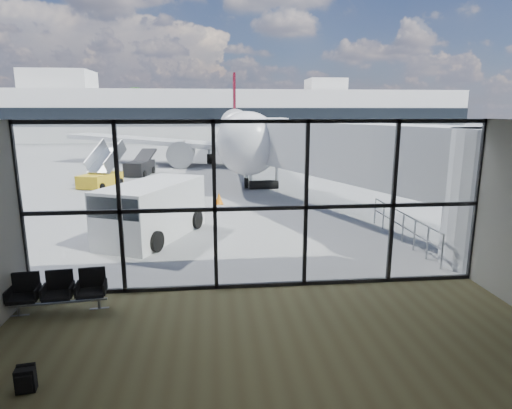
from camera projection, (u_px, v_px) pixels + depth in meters
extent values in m
plane|color=slate|center=(222.00, 152.00, 50.54)|extent=(220.00, 220.00, 0.00)
cube|color=brown|center=(285.00, 374.00, 7.78)|extent=(12.00, 8.00, 0.01)
cube|color=silver|center=(289.00, 123.00, 6.82)|extent=(12.00, 8.00, 0.02)
cube|color=white|center=(261.00, 206.00, 11.19)|extent=(12.00, 0.04, 4.50)
cube|color=black|center=(261.00, 285.00, 11.65)|extent=(12.00, 0.12, 0.10)
cube|color=black|center=(261.00, 208.00, 11.20)|extent=(12.00, 0.12, 0.10)
cube|color=black|center=(261.00, 121.00, 10.72)|extent=(12.00, 0.12, 0.10)
cube|color=black|center=(20.00, 212.00, 10.58)|extent=(0.10, 0.12, 4.50)
cube|color=black|center=(120.00, 210.00, 10.83)|extent=(0.10, 0.12, 4.50)
cube|color=black|center=(215.00, 208.00, 11.07)|extent=(0.10, 0.12, 4.50)
cube|color=black|center=(306.00, 205.00, 11.31)|extent=(0.10, 0.12, 4.50)
cube|color=black|center=(393.00, 203.00, 11.55)|extent=(0.10, 0.12, 4.50)
cube|color=black|center=(477.00, 202.00, 11.79)|extent=(0.10, 0.12, 4.50)
cylinder|color=#AEB0B4|center=(493.00, 199.00, 12.91)|extent=(2.80, 2.80, 4.20)
cube|color=#AEB0B4|center=(341.00, 150.00, 19.26)|extent=(7.45, 14.81, 2.40)
cube|color=#AEB0B4|center=(264.00, 140.00, 25.79)|extent=(2.60, 2.20, 2.60)
cylinder|color=gray|center=(251.00, 175.00, 26.16)|extent=(0.20, 0.20, 1.80)
cylinder|color=gray|center=(277.00, 174.00, 26.32)|extent=(0.20, 0.20, 1.80)
cylinder|color=black|center=(264.00, 185.00, 26.38)|extent=(1.80, 0.56, 0.56)
cylinder|color=gray|center=(442.00, 252.00, 12.89)|extent=(0.06, 0.06, 1.10)
cylinder|color=gray|center=(427.00, 243.00, 13.76)|extent=(0.06, 0.06, 1.10)
cylinder|color=gray|center=(414.00, 235.00, 14.64)|extent=(0.06, 0.06, 1.10)
cylinder|color=gray|center=(403.00, 228.00, 15.51)|extent=(0.06, 0.06, 1.10)
cylinder|color=gray|center=(393.00, 222.00, 16.38)|extent=(0.06, 0.06, 1.10)
cylinder|color=gray|center=(383.00, 216.00, 17.26)|extent=(0.06, 0.06, 1.10)
cylinder|color=gray|center=(375.00, 211.00, 18.13)|extent=(0.06, 0.06, 1.10)
cylinder|color=gray|center=(404.00, 214.00, 15.40)|extent=(0.06, 5.40, 0.06)
cylinder|color=gray|center=(403.00, 226.00, 15.50)|extent=(0.06, 5.40, 0.06)
cube|color=#B7B7B2|center=(219.00, 116.00, 71.06)|extent=(80.00, 12.00, 8.00)
cube|color=black|center=(219.00, 116.00, 65.14)|extent=(80.00, 0.20, 2.40)
cube|color=#B7B7B2|center=(59.00, 80.00, 67.39)|extent=(10.00, 8.00, 3.00)
cube|color=#B7B7B2|center=(325.00, 85.00, 71.80)|extent=(6.00, 6.00, 2.00)
cylinder|color=#382619|center=(2.00, 129.00, 77.41)|extent=(0.50, 0.50, 3.06)
sphere|color=black|center=(0.00, 108.00, 76.61)|extent=(5.61, 5.61, 5.61)
cylinder|color=#382619|center=(37.00, 128.00, 77.97)|extent=(0.50, 0.50, 3.42)
sphere|color=black|center=(34.00, 104.00, 77.08)|extent=(6.27, 6.27, 6.27)
cylinder|color=#382619|center=(71.00, 130.00, 78.65)|extent=(0.50, 0.50, 2.70)
sphere|color=black|center=(69.00, 111.00, 77.94)|extent=(4.95, 4.95, 4.95)
cylinder|color=#382619|center=(104.00, 129.00, 79.21)|extent=(0.50, 0.50, 3.06)
sphere|color=black|center=(103.00, 108.00, 78.41)|extent=(5.61, 5.61, 5.61)
cylinder|color=#382619|center=(137.00, 128.00, 79.77)|extent=(0.50, 0.50, 3.42)
sphere|color=black|center=(136.00, 105.00, 78.88)|extent=(6.27, 6.27, 6.27)
cube|color=gray|center=(59.00, 303.00, 10.13)|extent=(2.19, 0.31, 0.04)
cube|color=black|center=(24.00, 298.00, 9.94)|extent=(0.68, 0.64, 0.08)
cube|color=black|center=(26.00, 283.00, 10.15)|extent=(0.62, 0.14, 0.55)
cube|color=black|center=(58.00, 295.00, 10.09)|extent=(0.68, 0.64, 0.08)
cube|color=black|center=(60.00, 280.00, 10.30)|extent=(0.62, 0.14, 0.55)
cube|color=black|center=(92.00, 292.00, 10.24)|extent=(0.68, 0.64, 0.08)
cube|color=black|center=(93.00, 278.00, 10.45)|extent=(0.62, 0.14, 0.55)
cylinder|color=gray|center=(18.00, 311.00, 9.97)|extent=(0.06, 0.06, 0.25)
cylinder|color=gray|center=(99.00, 304.00, 10.34)|extent=(0.06, 0.06, 0.25)
cube|color=black|center=(26.00, 380.00, 7.26)|extent=(0.34, 0.24, 0.43)
cube|color=black|center=(24.00, 384.00, 7.15)|extent=(0.26, 0.09, 0.29)
cylinder|color=black|center=(26.00, 366.00, 7.31)|extent=(0.30, 0.12, 0.08)
cylinder|color=silver|center=(239.00, 132.00, 38.25)|extent=(4.44, 29.13, 3.58)
sphere|color=silver|center=(248.00, 144.00, 24.11)|extent=(3.58, 3.58, 3.58)
cone|color=silver|center=(235.00, 123.00, 54.69)|extent=(3.75, 5.91, 3.58)
cube|color=black|center=(247.00, 134.00, 24.57)|extent=(2.16, 1.22, 0.48)
cube|color=silver|center=(148.00, 141.00, 38.78)|extent=(14.78, 7.99, 1.15)
cylinder|color=black|center=(182.00, 153.00, 37.33)|extent=(2.13, 3.35, 2.03)
cube|color=silver|center=(210.00, 123.00, 53.98)|extent=(5.58, 2.95, 0.17)
cube|color=silver|center=(327.00, 140.00, 39.96)|extent=(14.86, 7.23, 1.15)
cylinder|color=black|center=(296.00, 152.00, 38.05)|extent=(2.13, 3.35, 2.03)
cube|color=silver|center=(259.00, 122.00, 54.42)|extent=(5.55, 2.67, 0.17)
cube|color=#4C0A16|center=(234.00, 98.00, 54.01)|extent=(0.40, 3.68, 5.81)
cylinder|color=gray|center=(246.00, 177.00, 26.47)|extent=(0.19, 0.19, 1.35)
cylinder|color=black|center=(246.00, 183.00, 26.54)|extent=(0.26, 0.68, 0.68)
cylinder|color=black|center=(210.00, 159.00, 39.06)|extent=(0.46, 0.94, 0.93)
cylinder|color=black|center=(268.00, 158.00, 39.44)|extent=(0.46, 0.94, 0.93)
cube|color=silver|center=(153.00, 210.00, 16.16)|extent=(3.85, 5.21, 2.08)
cube|color=black|center=(124.00, 205.00, 14.40)|extent=(2.31, 1.94, 0.73)
cylinder|color=black|center=(105.00, 236.00, 15.17)|extent=(0.53, 0.77, 0.73)
cylinder|color=black|center=(156.00, 241.00, 14.54)|extent=(0.53, 0.77, 0.73)
cylinder|color=black|center=(152.00, 216.00, 18.06)|extent=(0.53, 0.77, 0.73)
cylinder|color=black|center=(196.00, 220.00, 17.43)|extent=(0.53, 0.77, 0.73)
cube|color=black|center=(140.00, 168.00, 31.97)|extent=(1.94, 3.19, 0.99)
cube|color=black|center=(145.00, 156.00, 32.97)|extent=(1.65, 2.66, 1.02)
cylinder|color=black|center=(126.00, 174.00, 31.14)|extent=(0.29, 0.52, 0.50)
cylinder|color=black|center=(144.00, 174.00, 31.01)|extent=(0.29, 0.52, 0.50)
cylinder|color=black|center=(136.00, 170.00, 33.06)|extent=(0.29, 0.52, 0.50)
cylinder|color=black|center=(153.00, 170.00, 32.94)|extent=(0.29, 0.52, 0.50)
cube|color=gold|center=(100.00, 180.00, 27.00)|extent=(2.48, 3.15, 0.79)
cube|color=gray|center=(106.00, 161.00, 27.50)|extent=(2.11, 2.59, 1.46)
cylinder|color=black|center=(80.00, 185.00, 26.33)|extent=(0.34, 0.48, 0.43)
cylinder|color=black|center=(102.00, 187.00, 25.91)|extent=(0.34, 0.48, 0.43)
cylinder|color=black|center=(99.00, 181.00, 28.19)|extent=(0.34, 0.48, 0.43)
cylinder|color=black|center=(120.00, 182.00, 27.77)|extent=(0.34, 0.48, 0.43)
cube|color=#F0350C|center=(191.00, 206.00, 21.65)|extent=(0.48, 0.48, 0.03)
cone|color=#F0350C|center=(191.00, 199.00, 21.58)|extent=(0.46, 0.46, 0.68)
cube|color=orange|center=(219.00, 204.00, 22.05)|extent=(0.42, 0.42, 0.03)
cone|color=orange|center=(219.00, 198.00, 21.99)|extent=(0.40, 0.40, 0.61)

